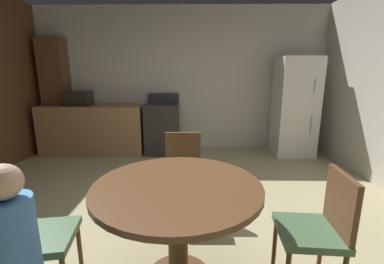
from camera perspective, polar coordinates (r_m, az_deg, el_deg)
ground_plane at (r=2.57m, az=-6.28°, el=-22.62°), size 14.00×14.00×0.00m
wall_back at (r=5.14m, az=-2.43°, el=11.42°), size 5.76×0.12×2.70m
kitchen_counter at (r=5.21m, az=-20.83°, el=0.62°), size 1.89×0.60×0.90m
pantry_column at (r=5.59m, az=-27.62°, el=7.02°), size 0.44×0.36×2.10m
oven_range at (r=4.88m, az=-6.56°, el=0.81°), size 0.60×0.60×1.10m
refrigerator at (r=5.05m, az=21.69°, el=5.13°), size 0.68×0.68×1.76m
microwave at (r=5.22m, az=-23.77°, el=6.84°), size 0.44×0.32×0.26m
dining_table at (r=1.84m, az=-3.21°, el=-16.04°), size 1.14×1.14×0.76m
chair_north at (r=2.75m, az=-2.05°, el=-8.14°), size 0.41×0.41×0.87m
chair_east at (r=2.01m, az=26.41°, el=-18.00°), size 0.43×0.43×0.87m
chair_west at (r=2.05m, az=-32.29°, el=-18.10°), size 0.46×0.46×0.87m
person_child at (r=1.67m, az=-34.21°, el=-22.72°), size 0.31×0.31×1.09m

